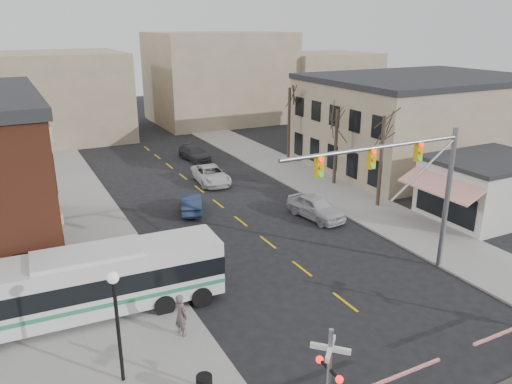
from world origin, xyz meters
TOP-DOWN VIEW (x-y plane):
  - ground at (0.00, 0.00)m, footprint 160.00×160.00m
  - sidewalk_west at (-9.50, 20.00)m, footprint 5.00×60.00m
  - sidewalk_east at (9.50, 20.00)m, footprint 5.00×60.00m
  - tan_building at (22.00, 20.00)m, footprint 20.30×15.30m
  - awning_shop at (15.97, 7.00)m, footprint 9.74×6.20m
  - tree_east_a at (10.50, 12.00)m, footprint 0.28×0.28m
  - tree_east_b at (10.80, 18.00)m, footprint 0.28×0.28m
  - tree_east_c at (11.00, 26.00)m, footprint 0.28×0.28m
  - transit_bus at (-11.24, 6.46)m, footprint 12.33×3.24m
  - traffic_signal_mast at (4.20, 2.74)m, footprint 10.72×0.30m
  - rr_crossing_west at (-5.15, -4.37)m, footprint 5.60×1.36m
  - street_lamp at (-11.12, 1.19)m, footprint 0.44×0.44m
  - car_a at (5.00, 12.14)m, footprint 2.54×5.00m
  - car_b at (-2.39, 17.34)m, footprint 2.69×4.38m
  - car_c at (1.54, 23.19)m, footprint 2.88×5.45m
  - car_d at (3.03, 31.09)m, footprint 2.43×4.77m
  - pedestrian_near at (-8.14, 2.99)m, footprint 0.68×0.83m
  - pedestrian_far at (-10.44, 6.45)m, footprint 0.93×0.92m

SIDE VIEW (x-z plane):
  - ground at x=0.00m, z-range 0.00..0.00m
  - sidewalk_west at x=-9.50m, z-range 0.00..0.12m
  - sidewalk_east at x=9.50m, z-range 0.00..0.12m
  - car_d at x=3.03m, z-range 0.00..1.33m
  - car_b at x=-2.39m, z-range 0.00..1.36m
  - car_c at x=1.54m, z-range 0.00..1.46m
  - car_a at x=5.00m, z-range 0.00..1.63m
  - pedestrian_far at x=-10.44m, z-range 0.12..1.63m
  - pedestrian_near at x=-8.14m, z-range 0.12..2.09m
  - transit_bus at x=-11.24m, z-range 0.21..3.35m
  - rr_crossing_west at x=-5.15m, z-range -0.03..3.97m
  - awning_shop at x=15.97m, z-range 0.01..4.31m
  - tree_east_b at x=10.80m, z-range 0.12..6.42m
  - street_lamp at x=-11.12m, z-range 1.08..5.70m
  - tree_east_a at x=10.50m, z-range 0.12..6.87m
  - tree_east_c at x=11.00m, z-range 0.12..7.32m
  - tan_building at x=22.00m, z-range 0.01..8.51m
  - traffic_signal_mast at x=4.20m, z-range 1.78..9.78m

